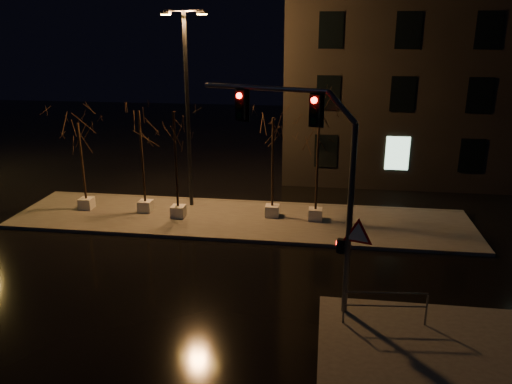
# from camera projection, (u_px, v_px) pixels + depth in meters

# --- Properties ---
(ground) EXTENTS (90.00, 90.00, 0.00)m
(ground) POSITION_uv_depth(u_px,v_px,m) (212.00, 279.00, 18.54)
(ground) COLOR black
(ground) RESTS_ON ground
(median) EXTENTS (22.00, 5.00, 0.15)m
(median) POSITION_uv_depth(u_px,v_px,m) (240.00, 219.00, 24.16)
(median) COLOR #484440
(median) RESTS_ON ground
(sidewalk_corner) EXTENTS (7.00, 5.00, 0.15)m
(sidewalk_corner) POSITION_uv_depth(u_px,v_px,m) (442.00, 351.00, 14.22)
(sidewalk_corner) COLOR #484440
(sidewalk_corner) RESTS_ON ground
(building) EXTENTS (25.00, 12.00, 15.00)m
(building) POSITION_uv_depth(u_px,v_px,m) (491.00, 52.00, 31.30)
(building) COLOR black
(building) RESTS_ON ground
(tree_0) EXTENTS (1.80, 1.80, 4.49)m
(tree_0) POSITION_uv_depth(u_px,v_px,m) (80.00, 143.00, 24.35)
(tree_0) COLOR silver
(tree_0) RESTS_ON median
(tree_1) EXTENTS (1.80, 1.80, 5.18)m
(tree_1) POSITION_uv_depth(u_px,v_px,m) (140.00, 134.00, 23.79)
(tree_1) COLOR silver
(tree_1) RESTS_ON median
(tree_2) EXTENTS (1.80, 1.80, 5.25)m
(tree_2) POSITION_uv_depth(u_px,v_px,m) (174.00, 136.00, 23.07)
(tree_2) COLOR silver
(tree_2) RESTS_ON median
(tree_3) EXTENTS (1.80, 1.80, 4.96)m
(tree_3) POSITION_uv_depth(u_px,v_px,m) (273.00, 140.00, 23.22)
(tree_3) COLOR silver
(tree_3) RESTS_ON median
(tree_4) EXTENTS (1.80, 1.80, 5.26)m
(tree_4) POSITION_uv_depth(u_px,v_px,m) (318.00, 138.00, 22.67)
(tree_4) COLOR silver
(tree_4) RESTS_ON median
(traffic_signal_mast) EXTENTS (5.52, 1.84, 7.04)m
(traffic_signal_mast) POSITION_uv_depth(u_px,v_px,m) (315.00, 169.00, 15.17)
(traffic_signal_mast) COLOR #53555A
(traffic_signal_mast) RESTS_ON sidewalk_corner
(streetlight_main) EXTENTS (2.38, 0.78, 9.57)m
(streetlight_main) POSITION_uv_depth(u_px,v_px,m) (187.00, 98.00, 24.24)
(streetlight_main) COLOR black
(streetlight_main) RESTS_ON median
(guard_rail_a) EXTENTS (2.55, 0.30, 1.11)m
(guard_rail_a) POSITION_uv_depth(u_px,v_px,m) (385.00, 303.00, 15.20)
(guard_rail_a) COLOR #53555A
(guard_rail_a) RESTS_ON sidewalk_corner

